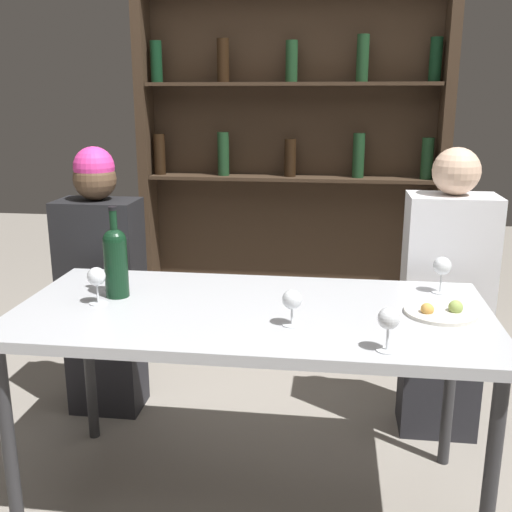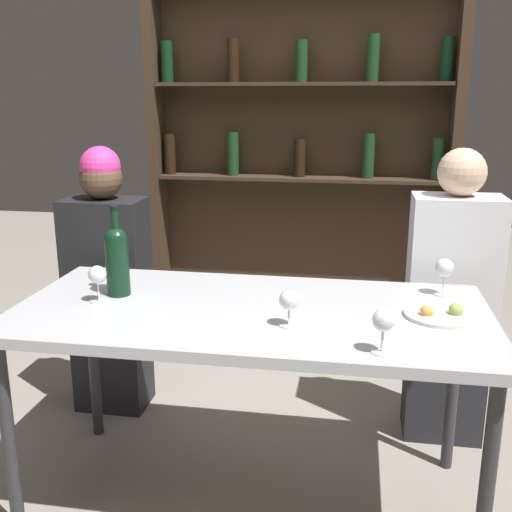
{
  "view_description": "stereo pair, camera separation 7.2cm",
  "coord_description": "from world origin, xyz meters",
  "px_view_note": "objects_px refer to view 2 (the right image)",
  "views": [
    {
      "loc": [
        0.26,
        -1.86,
        1.42
      ],
      "look_at": [
        0.0,
        0.11,
        0.88
      ],
      "focal_mm": 42.0,
      "sensor_mm": 36.0,
      "label": 1
    },
    {
      "loc": [
        0.33,
        -1.85,
        1.42
      ],
      "look_at": [
        0.0,
        0.11,
        0.88
      ],
      "focal_mm": 42.0,
      "sensor_mm": 36.0,
      "label": 2
    }
  ],
  "objects_px": {
    "seated_person_left": "(108,286)",
    "seated_person_right": "(450,306)",
    "wine_glass_0": "(289,301)",
    "wine_glass_3": "(445,269)",
    "food_plate_0": "(440,314)",
    "wine_glass_2": "(383,322)",
    "wine_glass_1": "(97,276)",
    "wine_bottle": "(117,258)"
  },
  "relations": [
    {
      "from": "food_plate_0",
      "to": "wine_glass_3",
      "type": "bearing_deg",
      "value": 81.18
    },
    {
      "from": "wine_glass_0",
      "to": "seated_person_right",
      "type": "relative_size",
      "value": 0.09
    },
    {
      "from": "wine_bottle",
      "to": "wine_glass_1",
      "type": "distance_m",
      "value": 0.1
    },
    {
      "from": "wine_glass_3",
      "to": "seated_person_right",
      "type": "height_order",
      "value": "seated_person_right"
    },
    {
      "from": "wine_glass_1",
      "to": "wine_glass_3",
      "type": "xyz_separation_m",
      "value": [
        1.17,
        0.27,
        0.0
      ]
    },
    {
      "from": "wine_glass_0",
      "to": "wine_glass_3",
      "type": "height_order",
      "value": "wine_glass_3"
    },
    {
      "from": "wine_bottle",
      "to": "food_plate_0",
      "type": "relative_size",
      "value": 1.39
    },
    {
      "from": "wine_glass_3",
      "to": "food_plate_0",
      "type": "bearing_deg",
      "value": -98.82
    },
    {
      "from": "seated_person_right",
      "to": "wine_glass_1",
      "type": "bearing_deg",
      "value": -154.58
    },
    {
      "from": "wine_glass_1",
      "to": "seated_person_right",
      "type": "height_order",
      "value": "seated_person_right"
    },
    {
      "from": "seated_person_left",
      "to": "wine_glass_1",
      "type": "bearing_deg",
      "value": -68.91
    },
    {
      "from": "wine_bottle",
      "to": "wine_glass_2",
      "type": "height_order",
      "value": "wine_bottle"
    },
    {
      "from": "wine_glass_0",
      "to": "food_plate_0",
      "type": "xyz_separation_m",
      "value": [
        0.47,
        0.16,
        -0.07
      ]
    },
    {
      "from": "wine_glass_1",
      "to": "seated_person_left",
      "type": "distance_m",
      "value": 0.68
    },
    {
      "from": "wine_bottle",
      "to": "wine_glass_1",
      "type": "height_order",
      "value": "wine_bottle"
    },
    {
      "from": "food_plate_0",
      "to": "seated_person_right",
      "type": "xyz_separation_m",
      "value": [
        0.12,
        0.55,
        -0.16
      ]
    },
    {
      "from": "wine_glass_1",
      "to": "food_plate_0",
      "type": "distance_m",
      "value": 1.14
    },
    {
      "from": "wine_glass_0",
      "to": "seated_person_left",
      "type": "xyz_separation_m",
      "value": [
        -0.9,
        0.71,
        -0.23
      ]
    },
    {
      "from": "wine_glass_2",
      "to": "wine_bottle",
      "type": "bearing_deg",
      "value": 158.67
    },
    {
      "from": "wine_glass_1",
      "to": "wine_glass_2",
      "type": "relative_size",
      "value": 1.02
    },
    {
      "from": "wine_bottle",
      "to": "wine_glass_2",
      "type": "xyz_separation_m",
      "value": [
        0.91,
        -0.35,
        -0.05
      ]
    },
    {
      "from": "food_plate_0",
      "to": "seated_person_right",
      "type": "height_order",
      "value": "seated_person_right"
    },
    {
      "from": "wine_glass_0",
      "to": "seated_person_left",
      "type": "height_order",
      "value": "seated_person_left"
    },
    {
      "from": "wine_glass_0",
      "to": "seated_person_right",
      "type": "xyz_separation_m",
      "value": [
        0.59,
        0.71,
        -0.23
      ]
    },
    {
      "from": "wine_glass_0",
      "to": "wine_glass_3",
      "type": "distance_m",
      "value": 0.64
    },
    {
      "from": "food_plate_0",
      "to": "wine_glass_0",
      "type": "bearing_deg",
      "value": -161.52
    },
    {
      "from": "wine_glass_2",
      "to": "wine_glass_3",
      "type": "relative_size",
      "value": 0.95
    },
    {
      "from": "wine_bottle",
      "to": "wine_glass_0",
      "type": "height_order",
      "value": "wine_bottle"
    },
    {
      "from": "wine_glass_3",
      "to": "seated_person_right",
      "type": "relative_size",
      "value": 0.11
    },
    {
      "from": "wine_glass_2",
      "to": "seated_person_left",
      "type": "bearing_deg",
      "value": 143.58
    },
    {
      "from": "seated_person_left",
      "to": "seated_person_right",
      "type": "xyz_separation_m",
      "value": [
        1.49,
        -0.0,
        -0.01
      ]
    },
    {
      "from": "wine_glass_1",
      "to": "wine_glass_0",
      "type": "bearing_deg",
      "value": -9.51
    },
    {
      "from": "wine_glass_2",
      "to": "seated_person_right",
      "type": "xyz_separation_m",
      "value": [
        0.31,
        0.87,
        -0.24
      ]
    },
    {
      "from": "wine_bottle",
      "to": "wine_glass_3",
      "type": "height_order",
      "value": "wine_bottle"
    },
    {
      "from": "wine_glass_0",
      "to": "food_plate_0",
      "type": "bearing_deg",
      "value": 18.48
    },
    {
      "from": "wine_bottle",
      "to": "wine_glass_2",
      "type": "relative_size",
      "value": 2.54
    },
    {
      "from": "wine_bottle",
      "to": "seated_person_left",
      "type": "distance_m",
      "value": 0.65
    },
    {
      "from": "wine_glass_1",
      "to": "seated_person_right",
      "type": "bearing_deg",
      "value": 25.42
    },
    {
      "from": "wine_bottle",
      "to": "wine_glass_3",
      "type": "xyz_separation_m",
      "value": [
        1.14,
        0.19,
        -0.04
      ]
    },
    {
      "from": "wine_glass_2",
      "to": "food_plate_0",
      "type": "distance_m",
      "value": 0.38
    },
    {
      "from": "wine_glass_2",
      "to": "seated_person_left",
      "type": "xyz_separation_m",
      "value": [
        -1.17,
        0.87,
        -0.24
      ]
    },
    {
      "from": "wine_glass_1",
      "to": "seated_person_left",
      "type": "height_order",
      "value": "seated_person_left"
    }
  ]
}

